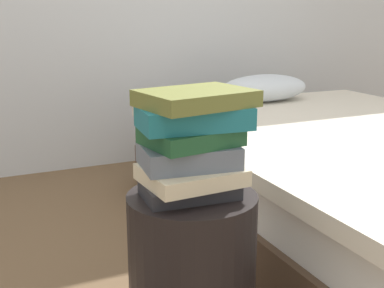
{
  "coord_description": "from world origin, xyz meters",
  "views": [
    {
      "loc": [
        -0.55,
        -1.18,
        0.98
      ],
      "look_at": [
        0.0,
        0.0,
        0.64
      ],
      "focal_mm": 47.24,
      "sensor_mm": 36.0,
      "label": 1
    }
  ],
  "objects_px": {
    "side_table": "(192,275)",
    "book_teal": "(193,117)",
    "bed": "(350,175)",
    "book_cream": "(191,175)",
    "book_slate": "(188,155)",
    "book_charcoal": "(189,189)",
    "book_forest": "(190,136)",
    "book_olive": "(196,98)"
  },
  "relations": [
    {
      "from": "side_table",
      "to": "book_teal",
      "type": "distance_m",
      "value": 0.46
    },
    {
      "from": "side_table",
      "to": "book_teal",
      "type": "height_order",
      "value": "book_teal"
    },
    {
      "from": "bed",
      "to": "side_table",
      "type": "relative_size",
      "value": 4.13
    },
    {
      "from": "book_cream",
      "to": "book_slate",
      "type": "xyz_separation_m",
      "value": [
        -0.0,
        0.02,
        0.05
      ]
    },
    {
      "from": "book_charcoal",
      "to": "book_cream",
      "type": "relative_size",
      "value": 1.0
    },
    {
      "from": "book_cream",
      "to": "book_teal",
      "type": "distance_m",
      "value": 0.16
    },
    {
      "from": "book_slate",
      "to": "side_table",
      "type": "bearing_deg",
      "value": -28.14
    },
    {
      "from": "book_charcoal",
      "to": "book_forest",
      "type": "xyz_separation_m",
      "value": [
        0.01,
        0.02,
        0.14
      ]
    },
    {
      "from": "book_slate",
      "to": "book_olive",
      "type": "xyz_separation_m",
      "value": [
        0.02,
        -0.01,
        0.15
      ]
    },
    {
      "from": "bed",
      "to": "book_cream",
      "type": "relative_size",
      "value": 8.07
    },
    {
      "from": "book_charcoal",
      "to": "book_forest",
      "type": "height_order",
      "value": "book_forest"
    },
    {
      "from": "side_table",
      "to": "book_slate",
      "type": "distance_m",
      "value": 0.36
    },
    {
      "from": "book_cream",
      "to": "book_slate",
      "type": "height_order",
      "value": "book_slate"
    },
    {
      "from": "book_cream",
      "to": "book_forest",
      "type": "height_order",
      "value": "book_forest"
    },
    {
      "from": "book_forest",
      "to": "book_cream",
      "type": "bearing_deg",
      "value": -112.48
    },
    {
      "from": "book_cream",
      "to": "book_olive",
      "type": "bearing_deg",
      "value": 24.66
    },
    {
      "from": "book_cream",
      "to": "book_charcoal",
      "type": "bearing_deg",
      "value": 160.42
    },
    {
      "from": "book_slate",
      "to": "book_teal",
      "type": "relative_size",
      "value": 0.87
    },
    {
      "from": "book_forest",
      "to": "book_olive",
      "type": "height_order",
      "value": "book_olive"
    },
    {
      "from": "bed",
      "to": "book_charcoal",
      "type": "relative_size",
      "value": 8.1
    },
    {
      "from": "bed",
      "to": "book_slate",
      "type": "relative_size",
      "value": 8.08
    },
    {
      "from": "bed",
      "to": "book_forest",
      "type": "relative_size",
      "value": 8.66
    },
    {
      "from": "side_table",
      "to": "book_olive",
      "type": "relative_size",
      "value": 1.74
    },
    {
      "from": "book_olive",
      "to": "book_teal",
      "type": "bearing_deg",
      "value": 143.46
    },
    {
      "from": "bed",
      "to": "book_olive",
      "type": "height_order",
      "value": "book_olive"
    },
    {
      "from": "bed",
      "to": "side_table",
      "type": "height_order",
      "value": "bed"
    },
    {
      "from": "book_teal",
      "to": "book_olive",
      "type": "height_order",
      "value": "book_olive"
    },
    {
      "from": "side_table",
      "to": "book_cream",
      "type": "relative_size",
      "value": 1.95
    },
    {
      "from": "book_cream",
      "to": "book_olive",
      "type": "distance_m",
      "value": 0.21
    },
    {
      "from": "bed",
      "to": "side_table",
      "type": "xyz_separation_m",
      "value": [
        -1.08,
        -0.56,
        0.01
      ]
    },
    {
      "from": "bed",
      "to": "book_teal",
      "type": "height_order",
      "value": "book_teal"
    },
    {
      "from": "book_charcoal",
      "to": "book_cream",
      "type": "xyz_separation_m",
      "value": [
        0.0,
        -0.0,
        0.04
      ]
    },
    {
      "from": "book_slate",
      "to": "book_teal",
      "type": "distance_m",
      "value": 0.1
    },
    {
      "from": "book_cream",
      "to": "book_teal",
      "type": "relative_size",
      "value": 0.88
    },
    {
      "from": "book_charcoal",
      "to": "book_olive",
      "type": "distance_m",
      "value": 0.25
    },
    {
      "from": "book_forest",
      "to": "book_olive",
      "type": "relative_size",
      "value": 0.83
    },
    {
      "from": "book_charcoal",
      "to": "book_forest",
      "type": "relative_size",
      "value": 1.07
    },
    {
      "from": "book_cream",
      "to": "book_teal",
      "type": "bearing_deg",
      "value": 42.74
    },
    {
      "from": "book_forest",
      "to": "book_teal",
      "type": "bearing_deg",
      "value": -37.49
    },
    {
      "from": "side_table",
      "to": "book_slate",
      "type": "relative_size",
      "value": 1.95
    },
    {
      "from": "book_cream",
      "to": "book_olive",
      "type": "height_order",
      "value": "book_olive"
    },
    {
      "from": "side_table",
      "to": "book_forest",
      "type": "relative_size",
      "value": 2.09
    }
  ]
}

